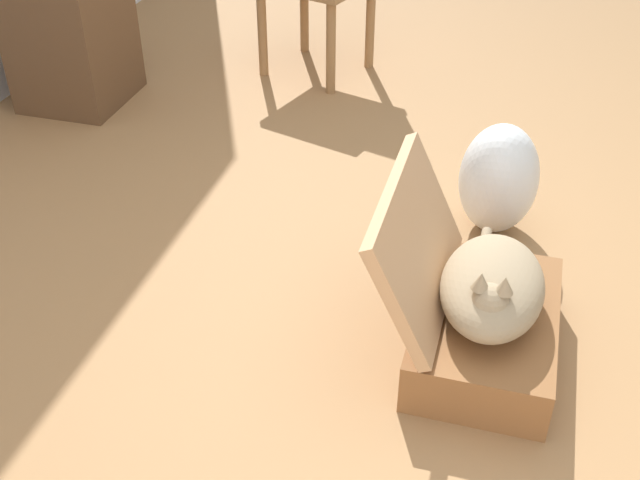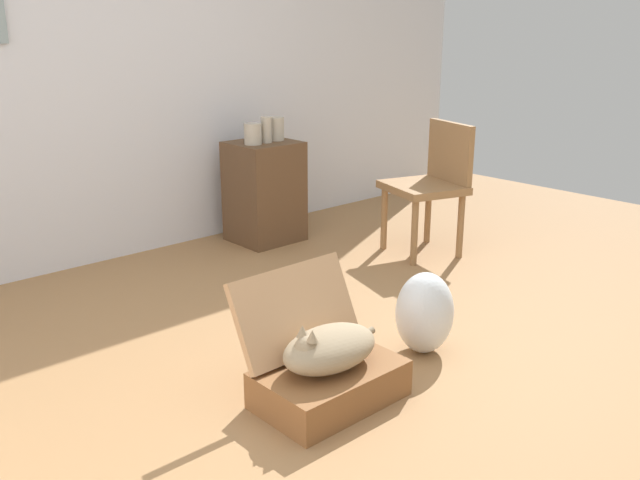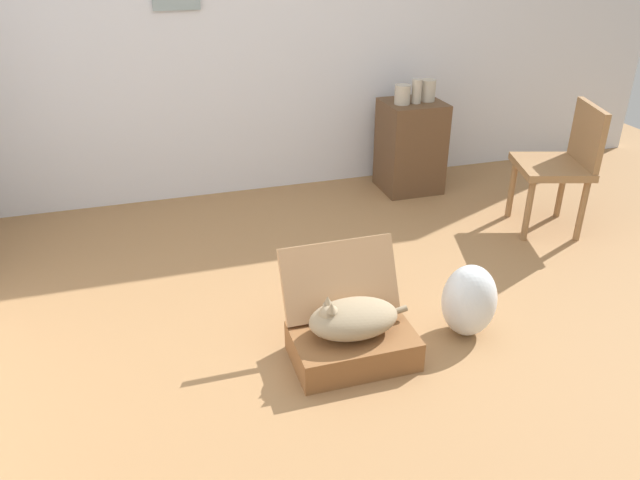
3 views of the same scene
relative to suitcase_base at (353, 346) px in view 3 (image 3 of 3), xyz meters
name	(u,v)px [view 3 (image 3 of 3)]	position (x,y,z in m)	size (l,w,h in m)	color
ground_plane	(412,333)	(0.37, 0.11, -0.08)	(7.68, 7.68, 0.00)	#9E7247
wall_back	(296,18)	(0.37, 2.37, 1.22)	(6.40, 0.15, 2.60)	silver
suitcase_base	(353,346)	(0.00, 0.00, 0.00)	(0.59, 0.38, 0.16)	brown
suitcase_lid	(340,279)	(0.00, 0.21, 0.26)	(0.59, 0.38, 0.04)	tan
cat	(352,318)	(-0.01, 0.00, 0.17)	(0.52, 0.28, 0.21)	#998466
plastic_bag_white	(469,301)	(0.65, 0.04, 0.12)	(0.28, 0.27, 0.40)	silver
side_table	(410,146)	(1.18, 1.96, 0.28)	(0.45, 0.42, 0.71)	brown
vase_tall	(402,95)	(1.07, 1.92, 0.71)	(0.12, 0.12, 0.14)	#B7AD99
vase_short	(428,90)	(1.30, 1.95, 0.72)	(0.11, 0.11, 0.16)	#B7AD99
vase_round	(417,91)	(1.18, 1.92, 0.72)	(0.07, 0.07, 0.18)	#B7AD99
chair	(562,161)	(1.85, 0.99, 0.42)	(0.57, 0.59, 0.88)	olive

